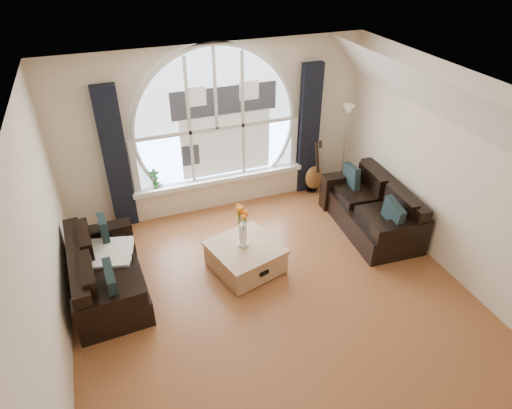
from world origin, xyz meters
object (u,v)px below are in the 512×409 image
at_px(sofa_right, 371,207).
at_px(sofa_left, 106,268).
at_px(guitar, 315,166).
at_px(coffee_chest, 245,256).
at_px(potted_plant, 154,179).
at_px(floor_lamp, 344,149).
at_px(vase_flowers, 243,222).

bearing_deg(sofa_right, sofa_left, -175.21).
bearing_deg(guitar, coffee_chest, -147.08).
height_order(sofa_right, guitar, guitar).
height_order(sofa_right, potted_plant, potted_plant).
height_order(sofa_left, guitar, guitar).
relative_size(floor_lamp, potted_plant, 4.83).
height_order(sofa_left, floor_lamp, floor_lamp).
xyz_separation_m(vase_flowers, guitar, (1.86, 1.52, -0.26)).
distance_m(sofa_right, coffee_chest, 2.19).
relative_size(sofa_right, potted_plant, 5.28).
distance_m(vase_flowers, potted_plant, 1.93).
xyz_separation_m(vase_flowers, floor_lamp, (2.38, 1.46, 0.01)).
distance_m(sofa_left, coffee_chest, 1.85).
bearing_deg(guitar, floor_lamp, -13.51).
distance_m(sofa_right, potted_plant, 3.45).
xyz_separation_m(coffee_chest, vase_flowers, (-0.02, 0.04, 0.57)).
relative_size(vase_flowers, guitar, 0.66).
height_order(coffee_chest, floor_lamp, floor_lamp).
bearing_deg(sofa_right, coffee_chest, -169.77).
height_order(vase_flowers, floor_lamp, floor_lamp).
xyz_separation_m(sofa_left, coffee_chest, (1.83, -0.18, -0.18)).
bearing_deg(floor_lamp, sofa_left, -162.42).
relative_size(guitar, potted_plant, 3.20).
distance_m(coffee_chest, floor_lamp, 2.86).
height_order(sofa_left, coffee_chest, sofa_left).
height_order(sofa_right, vase_flowers, vase_flowers).
bearing_deg(guitar, potted_plant, 168.90).
bearing_deg(potted_plant, floor_lamp, -4.13).
distance_m(sofa_right, floor_lamp, 1.34).
xyz_separation_m(sofa_right, vase_flowers, (-2.19, -0.20, 0.39)).
xyz_separation_m(coffee_chest, guitar, (1.84, 1.56, 0.31)).
xyz_separation_m(vase_flowers, potted_plant, (-0.90, 1.70, -0.07)).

